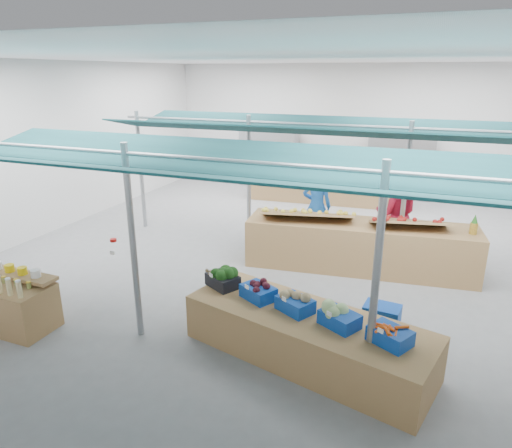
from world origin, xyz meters
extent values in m
plane|color=slate|center=(0.00, 0.00, 0.00)|extent=(13.00, 13.00, 0.00)
plane|color=silver|center=(0.00, 0.00, 4.20)|extent=(13.00, 13.00, 0.00)
plane|color=silver|center=(0.00, 6.50, 2.10)|extent=(12.00, 0.00, 12.00)
plane|color=silver|center=(-6.00, 0.00, 2.10)|extent=(0.00, 13.00, 13.00)
cylinder|color=gray|center=(-4.00, 0.50, 1.50)|extent=(0.10, 0.10, 3.00)
cylinder|color=gray|center=(-1.00, -4.00, 1.50)|extent=(0.10, 0.10, 3.00)
cylinder|color=gray|center=(-1.00, 0.50, 1.50)|extent=(0.10, 0.10, 3.00)
cylinder|color=gray|center=(2.50, -4.00, 1.50)|extent=(0.10, 0.10, 3.00)
cylinder|color=gray|center=(2.50, 0.50, 1.50)|extent=(0.10, 0.10, 3.00)
cylinder|color=gray|center=(0.75, -4.00, 2.85)|extent=(10.00, 0.06, 0.06)
cylinder|color=gray|center=(0.75, 0.50, 2.85)|extent=(10.00, 0.06, 0.06)
cube|color=#0A282D|center=(0.75, -4.65, 2.78)|extent=(9.50, 1.28, 0.30)
cube|color=#0A282D|center=(0.75, -3.35, 2.78)|extent=(9.50, 1.28, 0.30)
cube|color=#0A282D|center=(0.75, -0.15, 2.78)|extent=(9.50, 1.28, 0.30)
cube|color=#0A282D|center=(0.75, 1.15, 2.78)|extent=(9.50, 1.28, 0.30)
cube|color=#B23F33|center=(-2.50, 6.00, 1.00)|extent=(2.00, 0.50, 2.00)
cube|color=#B23F33|center=(2.00, 6.00, 1.00)|extent=(2.00, 0.50, 2.00)
cube|color=olive|center=(-3.17, -4.57, 0.37)|extent=(1.67, 0.75, 0.74)
cube|color=#997247|center=(-3.17, -4.34, 0.82)|extent=(1.67, 0.33, 0.06)
cube|color=olive|center=(1.58, -3.66, 0.34)|extent=(3.73, 2.03, 0.69)
cube|color=olive|center=(1.75, -0.19, 0.49)|extent=(4.71, 1.62, 0.99)
cube|color=olive|center=(-0.11, 4.67, 0.44)|extent=(4.93, 1.35, 0.88)
cube|color=#0E3E9F|center=(2.53, -2.89, 0.31)|extent=(0.56, 0.42, 0.63)
imported|color=#1A57AC|center=(0.55, 0.91, 0.92)|extent=(0.72, 0.52, 1.84)
imported|color=maroon|center=(2.35, 0.91, 0.92)|extent=(0.97, 0.80, 1.84)
cube|color=black|center=(0.10, -3.28, 0.79)|extent=(0.61, 0.55, 0.20)
cube|color=white|center=(0.00, -3.48, 0.95)|extent=(0.07, 0.05, 0.06)
cube|color=#0E3E9F|center=(0.77, -3.45, 0.79)|extent=(0.61, 0.55, 0.20)
cube|color=white|center=(0.66, -3.65, 0.95)|extent=(0.07, 0.05, 0.06)
cube|color=#0E3E9F|center=(1.39, -3.61, 0.79)|extent=(0.61, 0.55, 0.20)
cube|color=white|center=(1.28, -3.81, 0.95)|extent=(0.07, 0.05, 0.06)
cube|color=#0E3E9F|center=(2.06, -3.78, 0.79)|extent=(0.61, 0.55, 0.20)
cube|color=white|center=(1.95, -3.98, 0.95)|extent=(0.07, 0.05, 0.06)
cube|color=#0E3E9F|center=(2.73, -3.96, 0.79)|extent=(0.61, 0.55, 0.20)
cube|color=white|center=(2.62, -4.15, 0.95)|extent=(0.07, 0.05, 0.06)
sphere|color=brown|center=(-0.07, -3.36, 0.93)|extent=(0.09, 0.09, 0.09)
sphere|color=brown|center=(-0.12, -3.38, 0.97)|extent=(0.06, 0.06, 0.06)
cylinder|color=#B10F0B|center=(-2.12, -3.09, 1.10)|extent=(0.12, 0.12, 0.05)
cube|color=white|center=(-2.12, -3.15, 0.88)|extent=(0.10, 0.01, 0.07)
cube|color=#997247|center=(0.67, -0.43, 1.11)|extent=(2.00, 1.09, 0.26)
cube|color=#997247|center=(2.69, -0.20, 1.11)|extent=(1.62, 1.00, 0.26)
cylinder|color=#8C6019|center=(3.84, -0.06, 1.10)|extent=(0.14, 0.14, 0.22)
cone|color=#26661E|center=(3.84, -0.06, 1.29)|extent=(0.12, 0.12, 0.18)
camera|label=1|loc=(2.98, -9.17, 3.91)|focal=32.00mm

